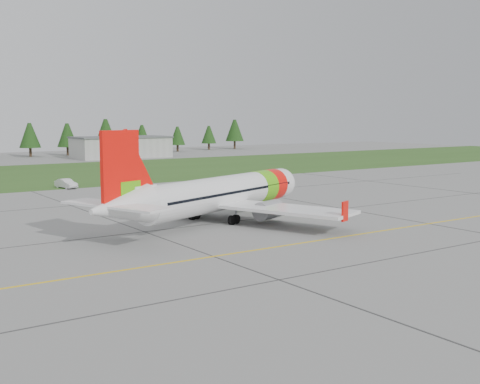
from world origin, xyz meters
TOP-DOWN VIEW (x-y plane):
  - ground at (0.00, 0.00)m, footprint 320.00×320.00m
  - aircraft at (-5.99, 21.36)m, footprint 29.65×28.17m
  - service_van at (-9.62, 58.01)m, footprint 1.77×1.70m
  - grass_strip at (0.00, 82.00)m, footprint 320.00×50.00m
  - taxi_guideline at (0.00, 8.00)m, footprint 120.00×0.25m
  - hangar_east at (25.00, 118.00)m, footprint 24.00×12.00m
  - treeline at (0.00, 138.00)m, footprint 160.00×8.00m

SIDE VIEW (x-z plane):
  - ground at x=0.00m, z-range 0.00..0.00m
  - taxi_guideline at x=0.00m, z-range 0.00..0.02m
  - grass_strip at x=0.00m, z-range 0.00..0.03m
  - service_van at x=-9.62m, z-range 0.00..4.29m
  - hangar_east at x=25.00m, z-range 0.00..5.20m
  - aircraft at x=-5.99m, z-range -1.99..7.40m
  - treeline at x=0.00m, z-range 0.00..10.00m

